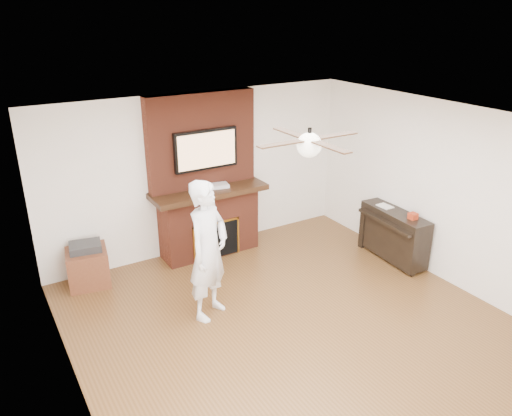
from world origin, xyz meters
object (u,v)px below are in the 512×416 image
person (208,251)px  side_table (88,265)px  fireplace (206,192)px  piano (393,234)px

person → side_table: 2.01m
person → fireplace: bearing=34.0°
person → side_table: size_ratio=2.84×
person → piano: (3.06, -0.10, -0.47)m
fireplace → piano: fireplace is taller
fireplace → person: bearing=-115.1°
piano → fireplace: bearing=147.6°
side_table → person: bearing=-43.6°
fireplace → person: (-0.75, -1.61, -0.10)m
side_table → piano: size_ratio=0.51×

